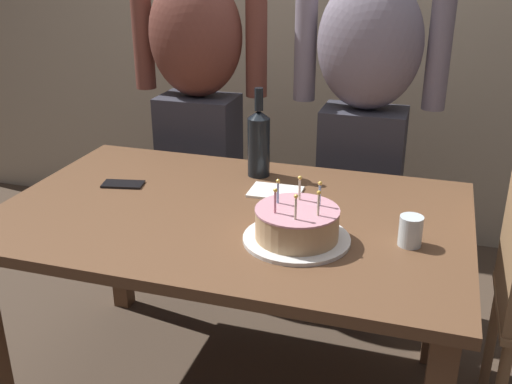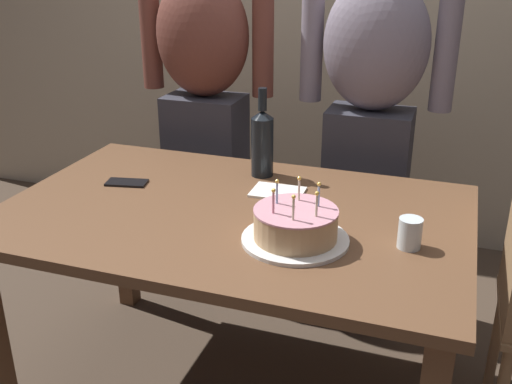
% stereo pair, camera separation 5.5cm
% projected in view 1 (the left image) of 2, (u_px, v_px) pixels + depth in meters
% --- Properties ---
extents(dining_table, '(1.50, 0.96, 0.74)m').
position_uv_depth(dining_table, '(232.00, 237.00, 1.98)').
color(dining_table, brown).
rests_on(dining_table, ground_plane).
extents(birthday_cake, '(0.31, 0.31, 0.18)m').
position_uv_depth(birthday_cake, '(297.00, 226.00, 1.72)').
color(birthday_cake, white).
rests_on(birthday_cake, dining_table).
extents(water_glass_near, '(0.07, 0.07, 0.09)m').
position_uv_depth(water_glass_near, '(411.00, 231.00, 1.70)').
color(water_glass_near, silver).
rests_on(water_glass_near, dining_table).
extents(wine_bottle, '(0.08, 0.08, 0.33)m').
position_uv_depth(wine_bottle, '(259.00, 141.00, 2.18)').
color(wine_bottle, black).
rests_on(wine_bottle, dining_table).
extents(cell_phone, '(0.16, 0.10, 0.01)m').
position_uv_depth(cell_phone, '(123.00, 184.00, 2.14)').
color(cell_phone, black).
rests_on(cell_phone, dining_table).
extents(napkin_stack, '(0.18, 0.14, 0.01)m').
position_uv_depth(napkin_stack, '(275.00, 192.00, 2.07)').
color(napkin_stack, white).
rests_on(napkin_stack, dining_table).
extents(person_man_bearded, '(0.61, 0.27, 1.66)m').
position_uv_depth(person_man_bearded, '(198.00, 107.00, 2.63)').
color(person_man_bearded, '#33333D').
rests_on(person_man_bearded, ground_plane).
extents(person_woman_cardigan, '(0.61, 0.27, 1.66)m').
position_uv_depth(person_woman_cardigan, '(364.00, 120.00, 2.43)').
color(person_woman_cardigan, '#33333D').
rests_on(person_woman_cardigan, ground_plane).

